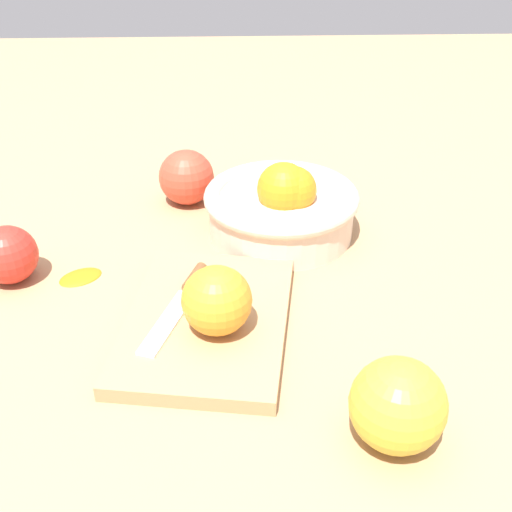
# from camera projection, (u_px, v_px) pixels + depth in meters

# --- Properties ---
(ground_plane) EXTENTS (2.40, 2.40, 0.00)m
(ground_plane) POSITION_uv_depth(u_px,v_px,m) (191.00, 287.00, 0.76)
(ground_plane) COLOR tan
(bowl) EXTENTS (0.20, 0.20, 0.10)m
(bowl) POSITION_uv_depth(u_px,v_px,m) (282.00, 206.00, 0.84)
(bowl) COLOR beige
(bowl) RESTS_ON ground_plane
(cutting_board) EXTENTS (0.26, 0.20, 0.02)m
(cutting_board) POSITION_uv_depth(u_px,v_px,m) (207.00, 321.00, 0.69)
(cutting_board) COLOR tan
(cutting_board) RESTS_ON ground_plane
(orange_on_board) EXTENTS (0.07, 0.07, 0.07)m
(orange_on_board) POSITION_uv_depth(u_px,v_px,m) (217.00, 301.00, 0.64)
(orange_on_board) COLOR orange
(orange_on_board) RESTS_ON cutting_board
(knife) EXTENTS (0.15, 0.07, 0.01)m
(knife) POSITION_uv_depth(u_px,v_px,m) (184.00, 296.00, 0.70)
(knife) COLOR silver
(knife) RESTS_ON cutting_board
(apple_front_center) EXTENTS (0.07, 0.07, 0.07)m
(apple_front_center) POSITION_uv_depth(u_px,v_px,m) (8.00, 255.00, 0.75)
(apple_front_center) COLOR red
(apple_front_center) RESTS_ON ground_plane
(apple_mid_left) EXTENTS (0.08, 0.08, 0.08)m
(apple_mid_left) POSITION_uv_depth(u_px,v_px,m) (186.00, 177.00, 0.92)
(apple_mid_left) COLOR #D6422D
(apple_mid_left) RESTS_ON ground_plane
(apple_back_right) EXTENTS (0.08, 0.08, 0.08)m
(apple_back_right) POSITION_uv_depth(u_px,v_px,m) (398.00, 405.00, 0.54)
(apple_back_right) COLOR gold
(apple_back_right) RESTS_ON ground_plane
(citrus_peel) EXTENTS (0.06, 0.06, 0.01)m
(citrus_peel) POSITION_uv_depth(u_px,v_px,m) (80.00, 275.00, 0.77)
(citrus_peel) COLOR orange
(citrus_peel) RESTS_ON ground_plane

